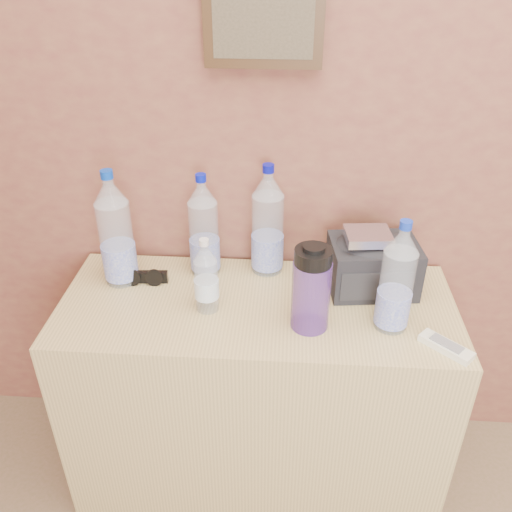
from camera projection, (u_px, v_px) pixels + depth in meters
The scene contains 12 objects.
picture_frame at pixel (264, 15), 1.32m from camera, with size 0.30×0.03×0.25m, color #382311, non-canonical shape.
dresser at pixel (257, 393), 1.69m from camera, with size 1.10×0.46×0.69m, color tan.
pet_large_a at pixel (116, 235), 1.53m from camera, with size 0.09×0.09×0.35m.
pet_large_b at pixel (204, 230), 1.58m from camera, with size 0.09×0.09×0.31m.
pet_large_c at pixel (268, 226), 1.58m from camera, with size 0.09×0.09×0.34m.
pet_large_d at pixel (397, 282), 1.35m from camera, with size 0.08×0.08×0.31m.
pet_small at pixel (206, 279), 1.44m from camera, with size 0.06×0.06×0.22m.
nalgene_bottle at pixel (311, 288), 1.36m from camera, with size 0.10×0.10×0.24m.
sunglasses at pixel (144, 277), 1.59m from camera, with size 0.14×0.05×0.04m, color black, non-canonical shape.
ac_remote at pixel (446, 347), 1.34m from camera, with size 0.13×0.04×0.02m, color white.
toiletry_bag at pixel (373, 263), 1.53m from camera, with size 0.24×0.17×0.16m, color black, non-canonical shape.
foil_packet at pixel (368, 236), 1.47m from camera, with size 0.12×0.10×0.03m, color silver.
Camera 1 is at (-0.42, 0.54, 1.59)m, focal length 38.00 mm.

